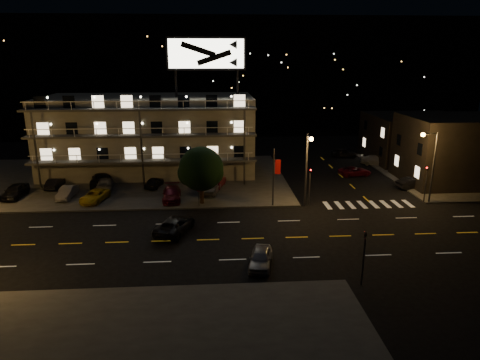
{
  "coord_description": "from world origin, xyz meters",
  "views": [
    {
      "loc": [
        -1.5,
        -35.15,
        15.8
      ],
      "look_at": [
        1.39,
        8.0,
        3.15
      ],
      "focal_mm": 32.0,
      "sensor_mm": 36.0,
      "label": 1
    }
  ],
  "objects": [
    {
      "name": "tree",
      "position": [
        -2.74,
        9.52,
        3.9
      ],
      "size": [
        5.01,
        4.82,
        6.31
      ],
      "color": "black",
      "rests_on": "curb_nw"
    },
    {
      "name": "side_car_2",
      "position": [
        23.11,
        25.29,
        0.7
      ],
      "size": [
        5.23,
        3.83,
        1.41
      ],
      "primitive_type": "imported",
      "rotation": [
        0.0,
        0.0,
        1.14
      ],
      "color": "gray",
      "rests_on": "ground"
    },
    {
      "name": "ground",
      "position": [
        0.0,
        0.0,
        0.0
      ],
      "size": [
        140.0,
        140.0,
        0.0
      ],
      "primitive_type": "plane",
      "color": "black",
      "rests_on": "ground"
    },
    {
      "name": "side_bldg_back",
      "position": [
        29.99,
        28.0,
        3.5
      ],
      "size": [
        14.06,
        12.0,
        7.0
      ],
      "color": "black",
      "rests_on": "ground"
    },
    {
      "name": "lot_car_7",
      "position": [
        -14.61,
        15.72,
        0.82
      ],
      "size": [
        2.71,
        4.89,
        1.34
      ],
      "primitive_type": "imported",
      "rotation": [
        0.0,
        0.0,
        3.33
      ],
      "color": "gray",
      "rests_on": "curb_nw"
    },
    {
      "name": "road_car_west",
      "position": [
        -5.06,
        1.85,
        0.73
      ],
      "size": [
        4.01,
        5.72,
        1.45
      ],
      "primitive_type": "imported",
      "rotation": [
        0.0,
        0.0,
        2.8
      ],
      "color": "black",
      "rests_on": "ground"
    },
    {
      "name": "lot_car_0",
      "position": [
        -24.04,
        12.91,
        0.91
      ],
      "size": [
        1.95,
        4.54,
        1.53
      ],
      "primitive_type": "imported",
      "rotation": [
        0.0,
        0.0,
        -0.03
      ],
      "color": "black",
      "rests_on": "curb_nw"
    },
    {
      "name": "curb_nw",
      "position": [
        -14.0,
        20.0,
        0.07
      ],
      "size": [
        44.0,
        24.0,
        0.15
      ],
      "primitive_type": "cube",
      "color": "#373835",
      "rests_on": "ground"
    },
    {
      "name": "stop_sign",
      "position": [
        -3.0,
        8.57,
        1.71
      ],
      "size": [
        0.91,
        0.11,
        2.61
      ],
      "color": "#2D2D30",
      "rests_on": "ground"
    },
    {
      "name": "signal_ne",
      "position": [
        22.0,
        8.5,
        2.57
      ],
      "size": [
        0.27,
        0.2,
        4.6
      ],
      "color": "#2D2D30",
      "rests_on": "ground"
    },
    {
      "name": "side_car_1",
      "position": [
        17.89,
        19.89,
        0.61
      ],
      "size": [
        4.65,
        2.65,
        1.22
      ],
      "primitive_type": "imported",
      "rotation": [
        0.0,
        0.0,
        1.72
      ],
      "color": "#510B16",
      "rests_on": "ground"
    },
    {
      "name": "hill_backdrop",
      "position": [
        -5.94,
        68.78,
        11.55
      ],
      "size": [
        120.0,
        25.0,
        24.0
      ],
      "color": "black",
      "rests_on": "ground"
    },
    {
      "name": "lot_car_9",
      "position": [
        -0.92,
        15.49,
        0.82
      ],
      "size": [
        2.39,
        4.32,
        1.35
      ],
      "primitive_type": "imported",
      "rotation": [
        0.0,
        0.0,
        2.89
      ],
      "color": "#510B16",
      "rests_on": "curb_nw"
    },
    {
      "name": "side_car_3",
      "position": [
        19.7,
        30.86,
        0.7
      ],
      "size": [
        4.34,
        2.42,
        1.39
      ],
      "primitive_type": "imported",
      "rotation": [
        0.0,
        0.0,
        1.37
      ],
      "color": "black",
      "rests_on": "ground"
    },
    {
      "name": "road_car_east",
      "position": [
        2.12,
        -5.21,
        0.69
      ],
      "size": [
        2.46,
        4.3,
        1.38
      ],
      "primitive_type": "imported",
      "rotation": [
        0.0,
        0.0,
        -0.22
      ],
      "color": "gray",
      "rests_on": "ground"
    },
    {
      "name": "streetlight_nc",
      "position": [
        8.5,
        7.94,
        4.96
      ],
      "size": [
        0.44,
        1.92,
        8.0
      ],
      "color": "#2D2D30",
      "rests_on": "ground"
    },
    {
      "name": "curb_ne",
      "position": [
        30.0,
        20.0,
        0.07
      ],
      "size": [
        16.0,
        24.0,
        0.15
      ],
      "primitive_type": "cube",
      "color": "#373835",
      "rests_on": "ground"
    },
    {
      "name": "lot_car_3",
      "position": [
        -6.1,
        10.83,
        0.85
      ],
      "size": [
        2.23,
        4.94,
        1.41
      ],
      "primitive_type": "imported",
      "rotation": [
        0.0,
        0.0,
        0.05
      ],
      "color": "#510B16",
      "rests_on": "curb_nw"
    },
    {
      "name": "side_bldg_front",
      "position": [
        29.99,
        16.0,
        4.25
      ],
      "size": [
        14.06,
        10.0,
        8.5
      ],
      "color": "black",
      "rests_on": "ground"
    },
    {
      "name": "lot_car_6",
      "position": [
        -15.48,
        17.5,
        0.9
      ],
      "size": [
        3.38,
        5.72,
        1.49
      ],
      "primitive_type": "imported",
      "rotation": [
        0.0,
        0.0,
        3.32
      ],
      "color": "black",
      "rests_on": "curb_nw"
    },
    {
      "name": "banner_north",
      "position": [
        5.09,
        8.4,
        3.43
      ],
      "size": [
        0.83,
        0.16,
        6.4
      ],
      "color": "#2D2D30",
      "rests_on": "ground"
    },
    {
      "name": "lot_car_4",
      "position": [
        -1.66,
        13.13,
        0.89
      ],
      "size": [
        2.8,
        4.66,
        1.48
      ],
      "primitive_type": "imported",
      "rotation": [
        0.0,
        0.0,
        -0.26
      ],
      "color": "gray",
      "rests_on": "curb_nw"
    },
    {
      "name": "lot_car_1",
      "position": [
        -18.08,
        12.38,
        0.8
      ],
      "size": [
        1.56,
        3.99,
        1.29
      ],
      "primitive_type": "imported",
      "rotation": [
        0.0,
        0.0,
        -0.05
      ],
      "color": "gray",
      "rests_on": "curb_nw"
    },
    {
      "name": "lot_car_8",
      "position": [
        -8.67,
        15.82,
        0.79
      ],
      "size": [
        2.27,
        3.98,
        1.27
      ],
      "primitive_type": "imported",
      "rotation": [
        0.0,
        0.0,
        2.93
      ],
      "color": "black",
      "rests_on": "curb_nw"
    },
    {
      "name": "lot_car_5",
      "position": [
        -20.74,
        16.27,
        0.77
      ],
      "size": [
        1.36,
        3.8,
        1.25
      ],
      "primitive_type": "imported",
      "rotation": [
        0.0,
        0.0,
        3.13
      ],
      "color": "black",
      "rests_on": "curb_nw"
    },
    {
      "name": "signal_nw",
      "position": [
        9.0,
        8.5,
        2.57
      ],
      "size": [
        0.2,
        0.27,
        4.6
      ],
      "color": "#2D2D30",
      "rests_on": "ground"
    },
    {
      "name": "side_car_0",
      "position": [
        23.11,
        13.62,
        0.69
      ],
      "size": [
        4.41,
        2.35,
        1.38
      ],
      "primitive_type": "imported",
      "rotation": [
        0.0,
        0.0,
        1.79
      ],
      "color": "black",
      "rests_on": "ground"
    },
    {
      "name": "streetlight_ne",
      "position": [
        22.14,
        8.3,
        4.96
      ],
      "size": [
        1.92,
        0.44,
        8.0
      ],
      "color": "#2D2D30",
      "rests_on": "ground"
    },
    {
      "name": "motel",
      "position": [
        -9.94,
        23.88,
        5.34
      ],
      "size": [
        28.0,
        13.8,
        18.1
      ],
      "color": "gray",
      "rests_on": "ground"
    },
    {
      "name": "lot_car_2",
      "position": [
        -14.63,
        10.94,
        0.76
      ],
      "size": [
        2.93,
        4.72,
        1.22
      ],
      "primitive_type": "imported",
      "rotation": [
        0.0,
        0.0,
        -0.22
      ],
      "color": "gold",
      "rests_on": "curb_nw"
    },
    {
      "name": "signal_sw",
      "position": [
        9.0,
        -8.5,
        2.57
      ],
      "size": [
        0.2,
        0.27,
        4.6
      ],
      "color": "#2D2D30",
      "rests_on": "ground"
    }
  ]
}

